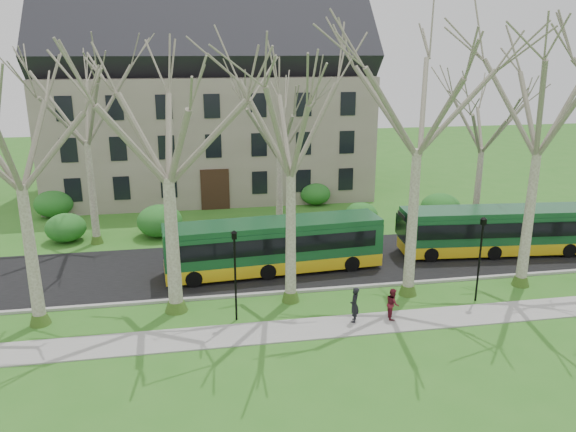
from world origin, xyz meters
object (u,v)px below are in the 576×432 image
Objects in this scene: bus_lead at (274,245)px; bus_follow at (497,230)px; pedestrian_a at (354,305)px; pedestrian_b at (393,304)px.

bus_lead is 13.84m from bus_follow.
pedestrian_a is 1.84m from pedestrian_b.
bus_follow is 13.25m from pedestrian_a.
pedestrian_a is (2.73, -6.71, -0.68)m from bus_lead.
bus_lead reaches higher than bus_follow.
pedestrian_a is (-11.10, -7.21, -0.62)m from bus_follow.
bus_follow is 11.76m from pedestrian_b.
bus_lead reaches higher than pedestrian_a.
pedestrian_a is at bearing 98.30° from pedestrian_b.
bus_follow is at bearing -2.30° from bus_lead.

